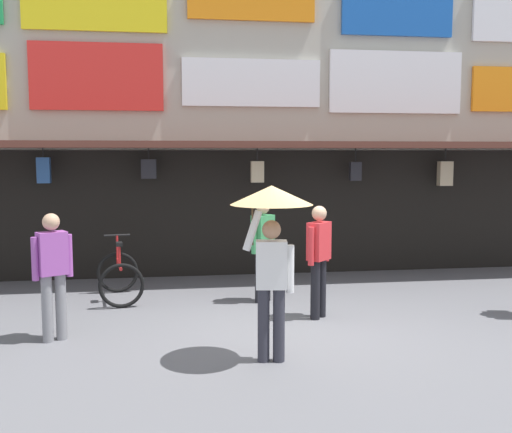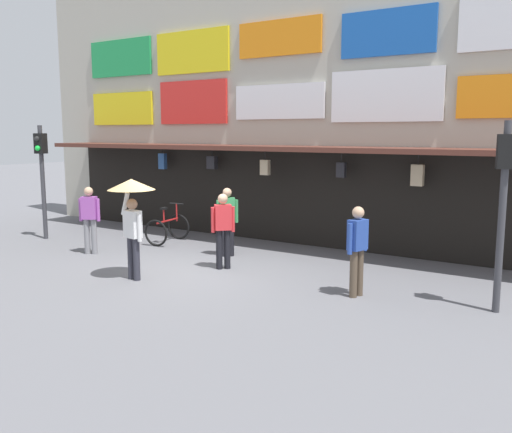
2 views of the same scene
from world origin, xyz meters
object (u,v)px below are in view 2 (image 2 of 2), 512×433
at_px(traffic_light_far, 504,186).
at_px(pedestrian_in_red, 223,227).
at_px(bicycle_parked, 168,229).
at_px(pedestrian_in_purple, 227,218).
at_px(traffic_light_near, 42,164).
at_px(pedestrian_in_white, 357,246).
at_px(pedestrian_in_green, 90,215).
at_px(pedestrian_with_umbrella, 132,201).

relative_size(traffic_light_far, pedestrian_in_red, 1.90).
bearing_deg(bicycle_parked, pedestrian_in_purple, -11.00).
bearing_deg(traffic_light_near, traffic_light_far, 0.09).
bearing_deg(pedestrian_in_purple, traffic_light_near, -169.92).
xyz_separation_m(pedestrian_in_white, pedestrian_in_purple, (-3.97, 1.44, 0.00)).
relative_size(pedestrian_in_green, pedestrian_in_purple, 1.00).
xyz_separation_m(traffic_light_near, pedestrian_in_red, (6.34, -0.08, -1.19)).
xyz_separation_m(pedestrian_in_red, pedestrian_in_purple, (-0.67, 1.09, 0.00)).
distance_m(pedestrian_with_umbrella, pedestrian_in_red, 2.12).
bearing_deg(traffic_light_near, pedestrian_in_white, -2.55).
bearing_deg(traffic_light_far, traffic_light_near, -179.91).
bearing_deg(pedestrian_in_purple, pedestrian_with_umbrella, -96.83).
relative_size(traffic_light_near, pedestrian_in_green, 1.90).
bearing_deg(pedestrian_in_purple, bicycle_parked, 169.00).
xyz_separation_m(traffic_light_far, pedestrian_in_green, (-9.33, -0.64, -1.16)).
distance_m(pedestrian_in_green, pedestrian_in_purple, 3.44).
bearing_deg(pedestrian_in_purple, traffic_light_far, -8.92).
xyz_separation_m(pedestrian_with_umbrella, pedestrian_in_red, (1.00, 1.73, -0.69)).
relative_size(bicycle_parked, pedestrian_in_purple, 0.74).
distance_m(traffic_light_far, pedestrian_in_purple, 6.49).
height_order(pedestrian_with_umbrella, pedestrian_in_red, pedestrian_with_umbrella).
xyz_separation_m(bicycle_parked, pedestrian_in_white, (6.32, -1.90, 0.55)).
relative_size(bicycle_parked, pedestrian_in_green, 0.74).
distance_m(traffic_light_near, pedestrian_in_red, 6.45).
relative_size(traffic_light_far, pedestrian_in_white, 1.90).
height_order(traffic_light_far, pedestrian_in_red, traffic_light_far).
bearing_deg(pedestrian_in_white, pedestrian_with_umbrella, -162.21).
relative_size(traffic_light_near, pedestrian_with_umbrella, 1.54).
height_order(traffic_light_far, bicycle_parked, traffic_light_far).
bearing_deg(pedestrian_in_white, bicycle_parked, 163.31).
bearing_deg(pedestrian_in_red, pedestrian_with_umbrella, -120.10).
bearing_deg(pedestrian_in_red, pedestrian_in_purple, 121.56).
bearing_deg(traffic_light_far, pedestrian_in_white, -169.14).
bearing_deg(pedestrian_in_green, pedestrian_in_red, 8.32).
distance_m(bicycle_parked, pedestrian_in_green, 2.27).
bearing_deg(pedestrian_in_red, traffic_light_near, 179.30).
distance_m(pedestrian_in_white, pedestrian_with_umbrella, 4.58).
height_order(traffic_light_far, pedestrian_in_green, traffic_light_far).
distance_m(pedestrian_in_green, pedestrian_with_umbrella, 3.02).
xyz_separation_m(traffic_light_far, bicycle_parked, (-8.66, 1.45, -1.75)).
bearing_deg(pedestrian_in_green, pedestrian_in_white, 1.54).
relative_size(pedestrian_in_green, pedestrian_in_red, 1.00).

